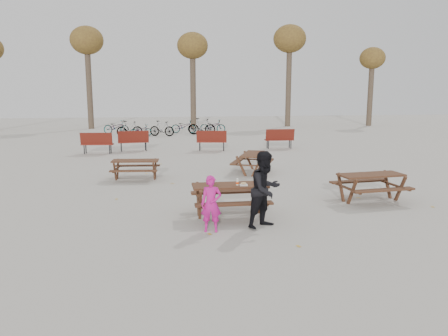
{
  "coord_description": "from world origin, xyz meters",
  "views": [
    {
      "loc": [
        -1.63,
        -10.1,
        3.01
      ],
      "look_at": [
        0.0,
        1.0,
        1.0
      ],
      "focal_mm": 35.0,
      "sensor_mm": 36.0,
      "label": 1
    }
  ],
  "objects": [
    {
      "name": "picnic_table_north",
      "position": [
        -2.49,
        4.79,
        0.33
      ],
      "size": [
        1.66,
        1.38,
        0.67
      ],
      "primitive_type": null,
      "rotation": [
        0.0,
        0.0,
        -0.09
      ],
      "color": "#381E14",
      "rests_on": "ground"
    },
    {
      "name": "picnic_table_east",
      "position": [
        4.03,
        0.85,
        0.38
      ],
      "size": [
        1.9,
        1.6,
        0.76
      ],
      "primitive_type": null,
      "rotation": [
        0.0,
        0.0,
        0.11
      ],
      "color": "#381E14",
      "rests_on": "ground"
    },
    {
      "name": "ground",
      "position": [
        0.0,
        0.0,
        0.0
      ],
      "size": [
        80.0,
        80.0,
        0.0
      ],
      "primitive_type": "plane",
      "color": "gray",
      "rests_on": "ground"
    },
    {
      "name": "park_bench_row",
      "position": [
        -0.54,
        11.68,
        0.52
      ],
      "size": [
        10.71,
        1.33,
        1.03
      ],
      "color": "maroon",
      "rests_on": "ground"
    },
    {
      "name": "picnic_table_far",
      "position": [
        1.71,
        5.39,
        0.36
      ],
      "size": [
        1.89,
        2.07,
        0.72
      ],
      "primitive_type": null,
      "rotation": [
        0.0,
        0.0,
        1.18
      ],
      "color": "#381E14",
      "rests_on": "ground"
    },
    {
      "name": "bread_roll",
      "position": [
        0.29,
        -0.18,
        0.83
      ],
      "size": [
        0.14,
        0.06,
        0.05
      ],
      "primitive_type": "ellipsoid",
      "color": "tan",
      "rests_on": "food_tray"
    },
    {
      "name": "child",
      "position": [
        -0.59,
        -1.12,
        0.61
      ],
      "size": [
        0.49,
        0.36,
        1.22
      ],
      "primitive_type": "imported",
      "rotation": [
        0.0,
        0.0,
        -0.16
      ],
      "color": "#C31880",
      "rests_on": "ground"
    },
    {
      "name": "adult",
      "position": [
        0.63,
        -0.98,
        0.85
      ],
      "size": [
        1.05,
        0.99,
        1.7
      ],
      "primitive_type": "imported",
      "rotation": [
        0.0,
        0.0,
        0.56
      ],
      "color": "black",
      "rests_on": "ground"
    },
    {
      "name": "main_picnic_table",
      "position": [
        0.0,
        0.0,
        0.59
      ],
      "size": [
        1.8,
        1.45,
        0.78
      ],
      "color": "#381E14",
      "rests_on": "ground"
    },
    {
      "name": "fallen_leaves",
      "position": [
        0.5,
        2.5,
        0.0
      ],
      "size": [
        11.0,
        11.0,
        0.01
      ],
      "primitive_type": null,
      "color": "gold",
      "rests_on": "ground"
    },
    {
      "name": "tree_row",
      "position": [
        0.9,
        25.15,
        6.19
      ],
      "size": [
        32.17,
        3.52,
        8.26
      ],
      "color": "#382B21",
      "rests_on": "ground"
    },
    {
      "name": "bicycle_row",
      "position": [
        -1.18,
        20.04,
        0.49
      ],
      "size": [
        8.65,
        2.95,
        1.11
      ],
      "color": "black",
      "rests_on": "ground"
    },
    {
      "name": "soda_bottle",
      "position": [
        0.16,
        -0.11,
        0.85
      ],
      "size": [
        0.07,
        0.07,
        0.17
      ],
      "color": "silver",
      "rests_on": "main_picnic_table"
    },
    {
      "name": "food_tray",
      "position": [
        0.29,
        -0.18,
        0.79
      ],
      "size": [
        0.18,
        0.11,
        0.03
      ],
      "primitive_type": "cube",
      "color": "white",
      "rests_on": "main_picnic_table"
    }
  ]
}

